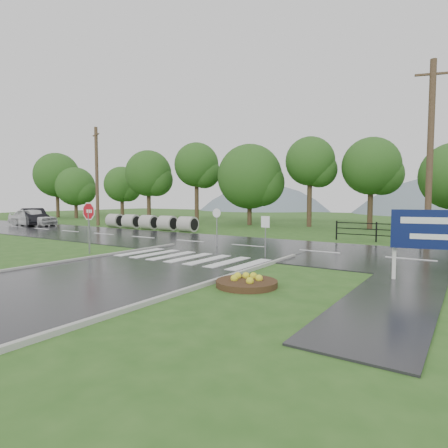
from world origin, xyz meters
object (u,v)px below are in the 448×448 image
Objects in this scene: culvert_pipes at (149,222)px; car_dark at (34,226)px; stop_sign at (89,216)px; estate_billboard at (438,234)px; car_white at (33,226)px.

culvert_pipes reaches higher than car_dark.
culvert_pipes is at bearing 123.69° from stop_sign.
stop_sign is 14.23m from estate_billboard.
car_dark is (-0.40, 0.32, 0.00)m from car_white.
estate_billboard is at bearing 7.51° from stop_sign.
culvert_pipes is at bearing -81.55° from car_white.
culvert_pipes is 12.04m from car_white.
stop_sign reaches higher than car_white.
car_dark is (-19.57, 8.31, -1.81)m from stop_sign.
culvert_pipes is 3.74× the size of stop_sign.
stop_sign is at bearing -172.49° from estate_billboard.
car_white is 0.97× the size of car_dark.
stop_sign reaches higher than culvert_pipes.
culvert_pipes reaches higher than car_white.
culvert_pipes is 13.87m from stop_sign.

